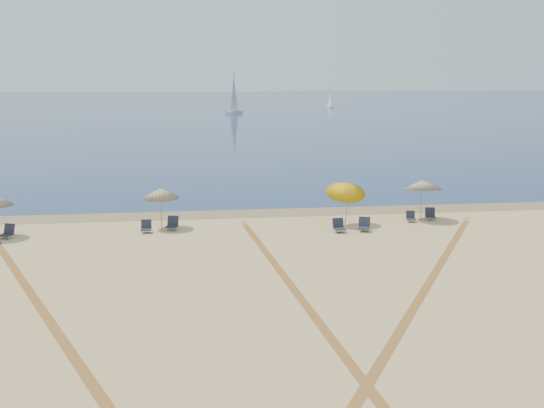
# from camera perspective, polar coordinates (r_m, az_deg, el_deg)

# --- Properties ---
(ocean) EXTENTS (500.00, 500.00, 0.00)m
(ocean) POSITION_cam_1_polar(r_m,az_deg,el_deg) (239.12, -6.51, 9.09)
(ocean) COLOR #0C2151
(ocean) RESTS_ON ground
(wet_sand) EXTENTS (500.00, 500.00, 0.00)m
(wet_sand) POSITION_cam_1_polar(r_m,az_deg,el_deg) (39.03, -0.77, -0.75)
(wet_sand) COLOR olive
(wet_sand) RESTS_ON ground
(umbrella_2) EXTENTS (1.95, 1.97, 2.29)m
(umbrella_2) POSITION_cam_1_polar(r_m,az_deg,el_deg) (35.06, -9.93, 0.97)
(umbrella_2) COLOR gray
(umbrella_2) RESTS_ON ground
(umbrella_3) EXTENTS (2.23, 2.28, 2.76)m
(umbrella_3) POSITION_cam_1_polar(r_m,az_deg,el_deg) (35.50, 6.63, 1.41)
(umbrella_3) COLOR gray
(umbrella_3) RESTS_ON ground
(umbrella_4) EXTENTS (2.30, 2.34, 2.44)m
(umbrella_4) POSITION_cam_1_polar(r_m,az_deg,el_deg) (37.69, 13.31, 1.69)
(umbrella_4) COLOR gray
(umbrella_4) RESTS_ON ground
(chair_3) EXTENTS (0.83, 0.88, 0.72)m
(chair_3) POSITION_cam_1_polar(r_m,az_deg,el_deg) (35.39, -22.58, -2.33)
(chair_3) COLOR black
(chair_3) RESTS_ON ground
(chair_4) EXTENTS (0.56, 0.65, 0.67)m
(chair_4) POSITION_cam_1_polar(r_m,az_deg,el_deg) (34.55, -11.19, -2.03)
(chair_4) COLOR black
(chair_4) RESTS_ON ground
(chair_5) EXTENTS (0.76, 0.84, 0.73)m
(chair_5) POSITION_cam_1_polar(r_m,az_deg,el_deg) (34.93, -8.91, -1.76)
(chair_5) COLOR black
(chair_5) RESTS_ON ground
(chair_6) EXTENTS (0.65, 0.74, 0.72)m
(chair_6) POSITION_cam_1_polar(r_m,az_deg,el_deg) (34.20, 6.00, -1.97)
(chair_6) COLOR black
(chair_6) RESTS_ON ground
(chair_7) EXTENTS (0.81, 0.87, 0.74)m
(chair_7) POSITION_cam_1_polar(r_m,az_deg,el_deg) (34.57, 8.25, -1.87)
(chair_7) COLOR black
(chair_7) RESTS_ON ground
(chair_8) EXTENTS (0.59, 0.66, 0.61)m
(chair_8) POSITION_cam_1_polar(r_m,az_deg,el_deg) (37.33, 12.31, -1.14)
(chair_8) COLOR black
(chair_8) RESTS_ON ground
(chair_9) EXTENTS (0.71, 0.78, 0.68)m
(chair_9) POSITION_cam_1_polar(r_m,az_deg,el_deg) (38.13, 13.98, -0.91)
(chair_9) COLOR black
(chair_9) RESTS_ON ground
(sailboat_0) EXTENTS (1.48, 4.39, 6.42)m
(sailboat_0) POSITION_cam_1_polar(r_m,az_deg,el_deg) (188.93, 5.18, 9.19)
(sailboat_0) COLOR white
(sailboat_0) RESTS_ON ocean
(sailboat_2) EXTENTS (4.57, 6.69, 9.92)m
(sailboat_2) POSITION_cam_1_polar(r_m,az_deg,el_deg) (153.75, -3.41, 9.19)
(sailboat_2) COLOR white
(sailboat_2) RESTS_ON ocean
(tire_tracks) EXTENTS (53.66, 41.57, 0.00)m
(tire_tracks) POSITION_cam_1_polar(r_m,az_deg,el_deg) (24.52, -2.20, -7.97)
(tire_tracks) COLOR tan
(tire_tracks) RESTS_ON ground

